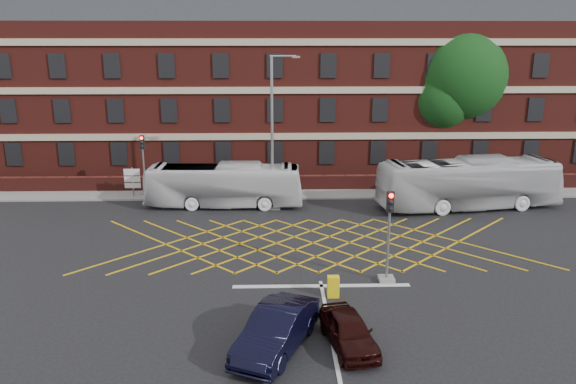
{
  "coord_description": "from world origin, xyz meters",
  "views": [
    {
      "loc": [
        -2.1,
        -26.68,
        10.79
      ],
      "look_at": [
        -1.38,
        1.5,
        3.03
      ],
      "focal_mm": 35.0,
      "sensor_mm": 36.0,
      "label": 1
    }
  ],
  "objects_px": {
    "deciduous_tree": "(457,82)",
    "bus_right": "(469,183)",
    "car_navy": "(276,330)",
    "car_maroon": "(349,331)",
    "traffic_light_near": "(388,245)",
    "utility_cabinet": "(333,287)",
    "traffic_light_far": "(144,171)",
    "bus_left": "(224,185)",
    "street_lamp": "(273,157)",
    "direction_signs": "(132,179)"
  },
  "relations": [
    {
      "from": "street_lamp",
      "to": "bus_left",
      "type": "bearing_deg",
      "value": 170.51
    },
    {
      "from": "car_navy",
      "to": "car_maroon",
      "type": "xyz_separation_m",
      "value": [
        2.6,
        0.14,
        -0.16
      ]
    },
    {
      "from": "deciduous_tree",
      "to": "utility_cabinet",
      "type": "bearing_deg",
      "value": -117.94
    },
    {
      "from": "bus_left",
      "to": "bus_right",
      "type": "distance_m",
      "value": 15.99
    },
    {
      "from": "car_maroon",
      "to": "traffic_light_far",
      "type": "xyz_separation_m",
      "value": [
        -11.8,
        20.58,
        1.14
      ]
    },
    {
      "from": "traffic_light_far",
      "to": "car_maroon",
      "type": "bearing_deg",
      "value": -60.18
    },
    {
      "from": "car_navy",
      "to": "traffic_light_far",
      "type": "bearing_deg",
      "value": 137.59
    },
    {
      "from": "traffic_light_far",
      "to": "utility_cabinet",
      "type": "distance_m",
      "value": 20.29
    },
    {
      "from": "car_navy",
      "to": "deciduous_tree",
      "type": "distance_m",
      "value": 31.25
    },
    {
      "from": "traffic_light_far",
      "to": "bus_left",
      "type": "bearing_deg",
      "value": -25.91
    },
    {
      "from": "car_navy",
      "to": "traffic_light_near",
      "type": "xyz_separation_m",
      "value": [
        5.08,
        5.71,
        0.99
      ]
    },
    {
      "from": "street_lamp",
      "to": "traffic_light_far",
      "type": "bearing_deg",
      "value": 159.6
    },
    {
      "from": "car_maroon",
      "to": "street_lamp",
      "type": "bearing_deg",
      "value": 87.79
    },
    {
      "from": "car_navy",
      "to": "direction_signs",
      "type": "xyz_separation_m",
      "value": [
        -9.83,
        19.81,
        0.6
      ]
    },
    {
      "from": "car_navy",
      "to": "deciduous_tree",
      "type": "bearing_deg",
      "value": 85.31
    },
    {
      "from": "car_navy",
      "to": "traffic_light_near",
      "type": "relative_size",
      "value": 1.1
    },
    {
      "from": "traffic_light_near",
      "to": "street_lamp",
      "type": "relative_size",
      "value": 0.44
    },
    {
      "from": "deciduous_tree",
      "to": "bus_right",
      "type": "bearing_deg",
      "value": -100.91
    },
    {
      "from": "bus_right",
      "to": "traffic_light_near",
      "type": "relative_size",
      "value": 2.79
    },
    {
      "from": "traffic_light_near",
      "to": "utility_cabinet",
      "type": "bearing_deg",
      "value": -149.62
    },
    {
      "from": "bus_left",
      "to": "car_navy",
      "type": "height_order",
      "value": "bus_left"
    },
    {
      "from": "bus_left",
      "to": "direction_signs",
      "type": "height_order",
      "value": "bus_left"
    },
    {
      "from": "traffic_light_near",
      "to": "traffic_light_far",
      "type": "xyz_separation_m",
      "value": [
        -14.27,
        15.02,
        0.0
      ]
    },
    {
      "from": "bus_right",
      "to": "traffic_light_near",
      "type": "distance_m",
      "value": 13.62
    },
    {
      "from": "car_navy",
      "to": "utility_cabinet",
      "type": "xyz_separation_m",
      "value": [
        2.46,
        4.17,
        -0.3
      ]
    },
    {
      "from": "traffic_light_near",
      "to": "bus_left",
      "type": "bearing_deg",
      "value": 124.68
    },
    {
      "from": "traffic_light_far",
      "to": "utility_cabinet",
      "type": "relative_size",
      "value": 4.54
    },
    {
      "from": "deciduous_tree",
      "to": "utility_cabinet",
      "type": "height_order",
      "value": "deciduous_tree"
    },
    {
      "from": "deciduous_tree",
      "to": "direction_signs",
      "type": "relative_size",
      "value": 5.36
    },
    {
      "from": "car_navy",
      "to": "bus_right",
      "type": "bearing_deg",
      "value": 77.19
    },
    {
      "from": "utility_cabinet",
      "to": "traffic_light_far",
      "type": "bearing_deg",
      "value": 125.16
    },
    {
      "from": "street_lamp",
      "to": "direction_signs",
      "type": "bearing_deg",
      "value": 165.76
    },
    {
      "from": "bus_left",
      "to": "traffic_light_far",
      "type": "relative_size",
      "value": 2.41
    },
    {
      "from": "utility_cabinet",
      "to": "traffic_light_near",
      "type": "bearing_deg",
      "value": 30.38
    },
    {
      "from": "bus_right",
      "to": "utility_cabinet",
      "type": "xyz_separation_m",
      "value": [
        -10.15,
        -12.88,
        -1.19
      ]
    },
    {
      "from": "direction_signs",
      "to": "traffic_light_near",
      "type": "bearing_deg",
      "value": -43.42
    },
    {
      "from": "bus_left",
      "to": "utility_cabinet",
      "type": "relative_size",
      "value": 10.93
    },
    {
      "from": "bus_left",
      "to": "direction_signs",
      "type": "xyz_separation_m",
      "value": [
        -6.48,
        1.93,
        -0.06
      ]
    },
    {
      "from": "car_navy",
      "to": "car_maroon",
      "type": "distance_m",
      "value": 2.61
    },
    {
      "from": "deciduous_tree",
      "to": "traffic_light_near",
      "type": "height_order",
      "value": "deciduous_tree"
    },
    {
      "from": "bus_left",
      "to": "car_navy",
      "type": "bearing_deg",
      "value": -167.57
    },
    {
      "from": "deciduous_tree",
      "to": "utility_cabinet",
      "type": "xyz_separation_m",
      "value": [
        -12.04,
        -22.71,
        -6.91
      ]
    },
    {
      "from": "traffic_light_far",
      "to": "street_lamp",
      "type": "bearing_deg",
      "value": -20.4
    },
    {
      "from": "utility_cabinet",
      "to": "bus_left",
      "type": "bearing_deg",
      "value": 112.98
    },
    {
      "from": "traffic_light_far",
      "to": "bus_right",
      "type": "bearing_deg",
      "value": -9.55
    },
    {
      "from": "bus_left",
      "to": "bus_right",
      "type": "bearing_deg",
      "value": -91.16
    },
    {
      "from": "traffic_light_near",
      "to": "direction_signs",
      "type": "xyz_separation_m",
      "value": [
        -14.91,
        14.1,
        -0.39
      ]
    },
    {
      "from": "traffic_light_far",
      "to": "deciduous_tree",
      "type": "bearing_deg",
      "value": 14.56
    },
    {
      "from": "bus_left",
      "to": "traffic_light_far",
      "type": "bearing_deg",
      "value": 65.91
    },
    {
      "from": "traffic_light_far",
      "to": "direction_signs",
      "type": "bearing_deg",
      "value": -124.74
    }
  ]
}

